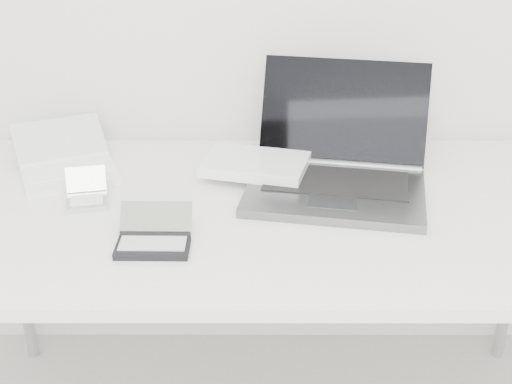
{
  "coord_description": "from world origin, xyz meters",
  "views": [
    {
      "loc": [
        -0.03,
        0.08,
        1.52
      ],
      "look_at": [
        -0.03,
        1.51,
        0.79
      ],
      "focal_mm": 50.0,
      "sensor_mm": 36.0,
      "label": 1
    }
  ],
  "objects_px": {
    "desk": "(269,224)",
    "laptop_large": "(319,167)",
    "netbook_open_white": "(67,165)",
    "palmtop_charcoal": "(154,240)"
  },
  "relations": [
    {
      "from": "desk",
      "to": "netbook_open_white",
      "type": "height_order",
      "value": "netbook_open_white"
    },
    {
      "from": "desk",
      "to": "netbook_open_white",
      "type": "xyz_separation_m",
      "value": [
        -0.52,
        0.19,
        0.07
      ]
    },
    {
      "from": "desk",
      "to": "palmtop_charcoal",
      "type": "relative_size",
      "value": 10.27
    },
    {
      "from": "desk",
      "to": "laptop_large",
      "type": "distance_m",
      "value": 0.2
    },
    {
      "from": "desk",
      "to": "laptop_large",
      "type": "bearing_deg",
      "value": 44.46
    },
    {
      "from": "laptop_large",
      "to": "palmtop_charcoal",
      "type": "xyz_separation_m",
      "value": [
        -0.37,
        -0.3,
        -0.03
      ]
    },
    {
      "from": "netbook_open_white",
      "to": "palmtop_charcoal",
      "type": "xyz_separation_m",
      "value": [
        0.27,
        -0.37,
        -0.0
      ]
    },
    {
      "from": "laptop_large",
      "to": "palmtop_charcoal",
      "type": "bearing_deg",
      "value": -130.95
    },
    {
      "from": "desk",
      "to": "laptop_large",
      "type": "xyz_separation_m",
      "value": [
        0.13,
        0.12,
        0.09
      ]
    },
    {
      "from": "laptop_large",
      "to": "netbook_open_white",
      "type": "bearing_deg",
      "value": -175.8
    }
  ]
}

